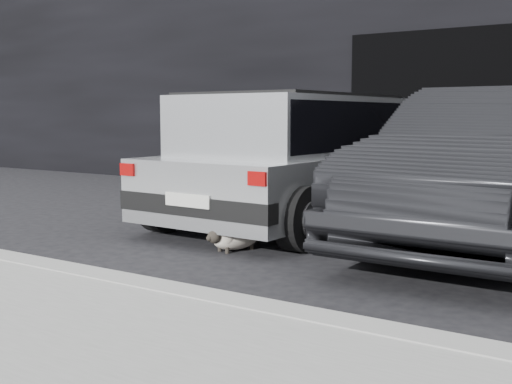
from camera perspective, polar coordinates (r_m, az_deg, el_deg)
The scene contains 9 objects.
ground at distance 7.00m, azimuth 2.07°, elevation -3.83°, with size 80.00×80.00×0.00m, color black.
building_facade at distance 12.22m, azimuth 21.50°, elevation 12.03°, with size 34.00×4.00×5.00m, color black.
garage_opening at distance 10.21m, azimuth 18.86°, elevation 6.50°, with size 4.00×0.10×2.60m, color black.
curb at distance 4.35m, azimuth -4.53°, elevation -9.70°, with size 18.00×0.25×0.12m, color gray.
sidewalk at distance 3.53m, azimuth -16.92°, elevation -14.05°, with size 18.00×2.20×0.11m, color gray.
silver_hatchback at distance 7.70m, azimuth 3.73°, elevation 3.44°, with size 2.22×4.26×1.54m.
second_car at distance 6.82m, azimuth 20.63°, elevation 2.18°, with size 1.68×4.82×1.59m, color black.
cat_siamese at distance 6.16m, azimuth -2.14°, elevation -4.22°, with size 0.39×0.71×0.25m.
cat_white at distance 6.78m, azimuth -2.26°, elevation -2.58°, with size 0.77×0.44×0.39m.
Camera 1 is at (3.56, -5.89, 1.30)m, focal length 45.00 mm.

